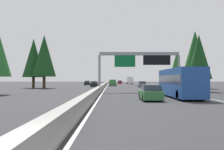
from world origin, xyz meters
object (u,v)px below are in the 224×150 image
(box_truck_distant_b, at_px, (130,80))
(conifer_right_near, at_px, (199,57))
(sedan_distant_a, at_px, (150,93))
(pickup_mid_right, at_px, (113,83))
(sign_gantry_overhead, at_px, (140,60))
(conifer_right_far, at_px, (177,65))
(minivan_far_center, at_px, (113,82))
(sedan_far_right, at_px, (142,84))
(sedan_far_left, at_px, (113,83))
(oncoming_near, at_px, (94,84))
(bus_near_right, at_px, (180,82))
(sedan_mid_center, at_px, (120,82))
(conifer_left_mid, at_px, (34,58))
(oncoming_far, at_px, (87,83))
(conifer_right_mid, at_px, (195,53))
(conifer_left_near, at_px, (44,56))

(box_truck_distant_b, relative_size, conifer_right_near, 0.93)
(sedan_distant_a, xyz_separation_m, pickup_mid_right, (54.81, 3.27, 0.23))
(sign_gantry_overhead, xyz_separation_m, conifer_right_far, (45.59, -16.45, 1.50))
(minivan_far_center, bearing_deg, box_truck_distant_b, -15.61)
(conifer_right_far, bearing_deg, pickup_mid_right, 110.20)
(sedan_far_right, xyz_separation_m, conifer_right_near, (-24.63, -6.35, 4.87))
(sedan_far_left, distance_m, conifer_right_far, 26.23)
(sedan_distant_a, distance_m, oncoming_near, 46.02)
(bus_near_right, height_order, sedan_far_right, bus_near_right)
(sedan_mid_center, bearing_deg, sedan_far_right, -175.22)
(sedan_mid_center, distance_m, conifer_right_far, 33.97)
(sign_gantry_overhead, distance_m, sedan_far_right, 26.42)
(sedan_distant_a, height_order, box_truck_distant_b, box_truck_distant_b)
(conifer_left_mid, bearing_deg, conifer_right_near, -119.90)
(conifer_left_mid, bearing_deg, box_truck_distant_b, -25.35)
(sedan_far_right, distance_m, minivan_far_center, 22.15)
(sedan_distant_a, distance_m, bus_near_right, 5.51)
(sedan_far_right, distance_m, oncoming_far, 27.61)
(pickup_mid_right, bearing_deg, sedan_far_right, -149.15)
(bus_near_right, height_order, minivan_far_center, bus_near_right)
(sedan_far_right, xyz_separation_m, minivan_far_center, (20.96, 7.17, 0.27))
(sedan_distant_a, bearing_deg, conifer_right_far, -15.49)
(sedan_distant_a, height_order, conifer_right_far, conifer_right_far)
(oncoming_near, distance_m, conifer_right_near, 33.25)
(sedan_mid_center, relative_size, oncoming_far, 1.00)
(oncoming_far, height_order, conifer_right_far, conifer_right_far)
(oncoming_near, bearing_deg, conifer_right_far, 123.95)
(oncoming_near, bearing_deg, conifer_right_mid, 61.68)
(oncoming_near, xyz_separation_m, conifer_right_far, (17.06, -25.33, 5.75))
(sedan_far_right, distance_m, conifer_left_mid, 26.71)
(pickup_mid_right, bearing_deg, box_truck_distant_b, -11.90)
(pickup_mid_right, distance_m, conifer_left_near, 26.13)
(conifer_right_mid, height_order, conifer_left_near, conifer_right_mid)
(sedan_mid_center, height_order, conifer_left_mid, conifer_left_mid)
(pickup_mid_right, distance_m, conifer_right_far, 22.58)
(conifer_left_mid, bearing_deg, oncoming_near, -55.20)
(minivan_far_center, bearing_deg, sedan_distant_a, -177.14)
(minivan_far_center, distance_m, conifer_left_mid, 33.35)
(sedan_mid_center, relative_size, conifer_right_far, 0.42)
(sedan_distant_a, height_order, pickup_mid_right, pickup_mid_right)
(sign_gantry_overhead, relative_size, oncoming_near, 2.88)
(sign_gantry_overhead, xyz_separation_m, oncoming_near, (28.53, 8.88, -4.25))
(bus_near_right, xyz_separation_m, box_truck_distant_b, (85.49, -0.31, -0.11))
(sedan_distant_a, relative_size, sedan_far_left, 1.00)
(conifer_right_mid, bearing_deg, sedan_distant_a, 156.64)
(conifer_right_near, bearing_deg, oncoming_near, 33.99)
(bus_near_right, bearing_deg, box_truck_distant_b, -0.21)
(sign_gantry_overhead, relative_size, minivan_far_center, 2.54)
(sedan_mid_center, height_order, oncoming_near, same)
(conifer_right_mid, bearing_deg, oncoming_near, 61.68)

